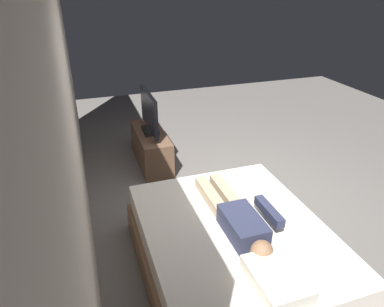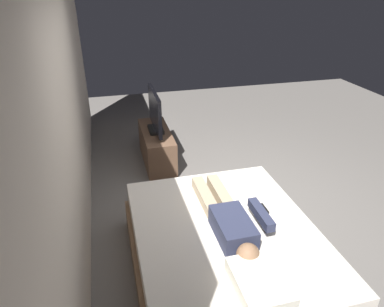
% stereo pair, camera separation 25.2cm
% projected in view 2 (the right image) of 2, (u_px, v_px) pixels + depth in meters
% --- Properties ---
extents(ground_plane, '(10.00, 10.00, 0.00)m').
position_uv_depth(ground_plane, '(233.00, 214.00, 4.09)').
color(ground_plane, slate).
extents(back_wall, '(6.40, 0.10, 2.80)m').
position_uv_depth(back_wall, '(67.00, 101.00, 3.42)').
color(back_wall, beige).
rests_on(back_wall, ground).
extents(bed, '(2.00, 1.63, 0.54)m').
position_uv_depth(bed, '(225.00, 253.00, 3.14)').
color(bed, brown).
rests_on(bed, ground).
extents(pillow, '(0.48, 0.34, 0.12)m').
position_uv_depth(pillow, '(259.00, 283.00, 2.41)').
color(pillow, silver).
rests_on(pillow, bed).
extents(person, '(1.26, 0.46, 0.18)m').
position_uv_depth(person, '(229.00, 219.00, 3.01)').
color(person, '#2D334C').
rests_on(person, bed).
extents(remote, '(0.15, 0.04, 0.02)m').
position_uv_depth(remote, '(264.00, 209.00, 3.27)').
color(remote, black).
rests_on(remote, bed).
extents(tv_stand, '(1.10, 0.40, 0.50)m').
position_uv_depth(tv_stand, '(157.00, 146.00, 5.15)').
color(tv_stand, brown).
rests_on(tv_stand, ground).
extents(tv, '(0.88, 0.20, 0.59)m').
position_uv_depth(tv, '(155.00, 112.00, 4.90)').
color(tv, black).
rests_on(tv, tv_stand).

